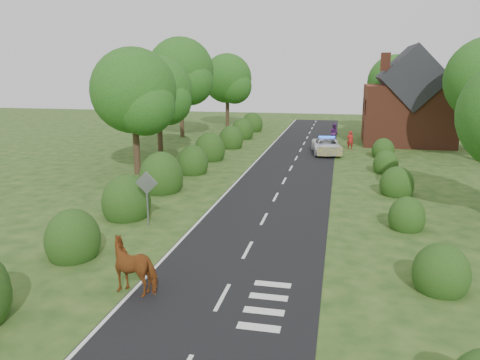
% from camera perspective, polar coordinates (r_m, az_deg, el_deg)
% --- Properties ---
extents(ground, '(120.00, 120.00, 0.00)m').
position_cam_1_polar(ground, '(18.53, 0.93, -8.57)').
color(ground, '#1E4315').
extents(road, '(6.00, 70.00, 0.02)m').
position_cam_1_polar(road, '(32.78, 6.04, 1.08)').
color(road, black).
rests_on(road, ground).
extents(road_markings, '(4.96, 70.00, 0.01)m').
position_cam_1_polar(road_markings, '(30.98, 2.68, 0.45)').
color(road_markings, white).
rests_on(road_markings, road).
extents(hedgerow_left, '(2.75, 50.41, 3.00)m').
position_cam_1_polar(hedgerow_left, '(30.84, -6.73, 1.68)').
color(hedgerow_left, '#1E3917').
rests_on(hedgerow_left, ground).
extents(hedgerow_right, '(2.10, 45.78, 2.10)m').
position_cam_1_polar(hedgerow_right, '(28.98, 18.30, -0.05)').
color(hedgerow_right, '#1E3917').
rests_on(hedgerow_right, ground).
extents(tree_left_a, '(5.74, 5.60, 8.38)m').
position_cam_1_polar(tree_left_a, '(31.61, -12.52, 10.14)').
color(tree_left_a, '#332316').
rests_on(tree_left_a, ground).
extents(tree_left_b, '(5.74, 5.60, 8.07)m').
position_cam_1_polar(tree_left_b, '(39.56, -9.66, 10.41)').
color(tree_left_b, '#332316').
rests_on(tree_left_b, ground).
extents(tree_left_c, '(6.97, 6.80, 10.22)m').
position_cam_1_polar(tree_left_c, '(49.38, -6.98, 12.76)').
color(tree_left_c, '#332316').
rests_on(tree_left_c, ground).
extents(tree_left_d, '(6.15, 6.00, 8.89)m').
position_cam_1_polar(tree_left_d, '(58.34, -1.34, 12.04)').
color(tree_left_d, '#332316').
rests_on(tree_left_d, ground).
extents(tree_right_c, '(6.15, 6.00, 8.58)m').
position_cam_1_polar(tree_right_c, '(55.07, 18.67, 10.98)').
color(tree_right_c, '#332316').
rests_on(tree_right_c, ground).
extents(road_sign, '(1.06, 0.08, 2.53)m').
position_cam_1_polar(road_sign, '(21.29, -11.30, -1.24)').
color(road_sign, gray).
rests_on(road_sign, ground).
extents(house, '(8.00, 7.40, 9.17)m').
position_cam_1_polar(house, '(47.38, 19.82, 8.74)').
color(house, brown).
rests_on(house, ground).
extents(cow, '(2.14, 1.28, 1.45)m').
position_cam_1_polar(cow, '(15.51, -12.53, -10.51)').
color(cow, maroon).
rests_on(cow, ground).
extents(police_van, '(2.88, 5.12, 1.49)m').
position_cam_1_polar(police_van, '(40.07, 10.50, 4.12)').
color(police_van, white).
rests_on(police_van, ground).
extents(pedestrian_red, '(0.61, 0.41, 1.65)m').
position_cam_1_polar(pedestrian_red, '(42.82, 13.28, 4.77)').
color(pedestrian_red, '#AE1C19').
rests_on(pedestrian_red, ground).
extents(pedestrian_purple, '(1.12, 1.11, 1.83)m').
position_cam_1_polar(pedestrian_purple, '(46.42, 11.38, 5.61)').
color(pedestrian_purple, '#532166').
rests_on(pedestrian_purple, ground).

